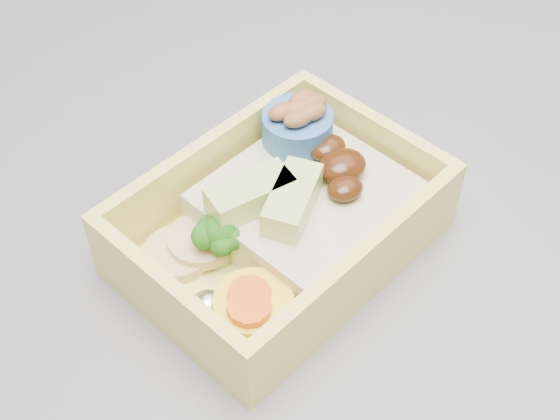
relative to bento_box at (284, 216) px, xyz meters
name	(u,v)px	position (x,y,z in m)	size (l,w,h in m)	color
bento_box	(284,216)	(0.00, 0.00, 0.00)	(0.21, 0.18, 0.07)	#ECDE61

